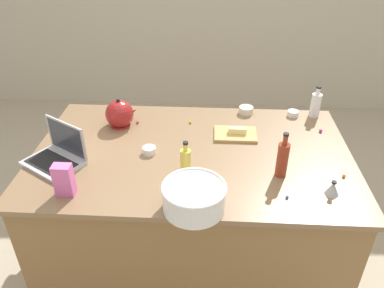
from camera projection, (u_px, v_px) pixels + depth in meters
The scene contains 21 objects.
ground_plane at pixel (192, 258), 2.70m from camera, with size 12.00×12.00×0.00m, color #B7A88E.
island_counter at pixel (192, 210), 2.46m from camera, with size 1.83×1.13×0.90m.
laptop at pixel (57, 155), 2.11m from camera, with size 0.38×0.36×0.22m.
mixing_bowl_large at pixel (194, 197), 1.77m from camera, with size 0.30×0.30×0.13m.
bottle_vinegar at pixel (316, 104), 2.55m from camera, with size 0.07×0.07×0.22m.
bottle_soy at pixel (282, 159), 1.97m from camera, with size 0.06×0.06×0.26m.
bottle_oil at pixel (186, 161), 2.00m from camera, with size 0.06×0.06×0.19m.
kettle at pixel (120, 114), 2.44m from camera, with size 0.21×0.18×0.20m.
cutting_board at pixel (235, 134), 2.37m from camera, with size 0.26×0.18×0.02m, color tan.
butter_stick_left at pixel (238, 130), 2.35m from camera, with size 0.11×0.04×0.04m, color #F4E58C.
ramekin_small at pixel (246, 110), 2.61m from camera, with size 0.10×0.10×0.05m, color beige.
ramekin_medium at pixel (293, 113), 2.58m from camera, with size 0.07×0.07×0.04m, color white.
ramekin_wide at pixel (149, 150), 2.19m from camera, with size 0.08×0.08×0.04m, color white.
kitchen_timer at pixel (333, 188), 1.88m from camera, with size 0.07×0.07×0.08m.
candy_bag at pixel (64, 180), 1.85m from camera, with size 0.09×0.06×0.17m, color pink.
candy_0 at pixel (321, 131), 2.40m from camera, with size 0.02×0.02×0.02m, color #CC3399.
candy_1 at pixel (190, 122), 2.50m from camera, with size 0.02×0.02×0.02m, color yellow.
candy_2 at pixel (138, 122), 2.50m from camera, with size 0.02×0.02×0.02m, color red.
candy_3 at pixel (287, 197), 1.86m from camera, with size 0.02×0.02×0.02m, color blue.
candy_4 at pixel (344, 176), 2.01m from camera, with size 0.02×0.02×0.02m, color orange.
candy_5 at pixel (71, 189), 1.91m from camera, with size 0.01×0.01×0.01m, color #CC3399.
Camera 1 is at (0.11, -1.85, 2.12)m, focal length 35.80 mm.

